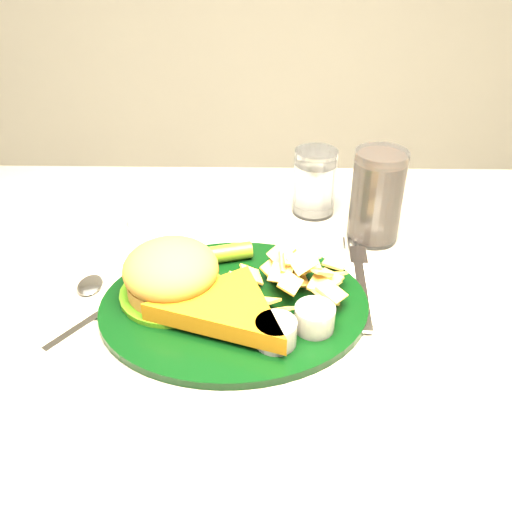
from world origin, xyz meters
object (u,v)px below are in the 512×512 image
Objects in this scene: water_glass at (315,182)px; table at (246,460)px; cola_glass at (377,197)px; fork_napkin at (361,290)px; dinner_plate at (234,284)px.

table is at bearing -116.60° from water_glass.
water_glass is at bearing 136.74° from cola_glass.
water_glass is 0.57× the size of fork_napkin.
dinner_plate is at bearing -102.85° from table.
water_glass is (0.12, 0.27, 0.02)m from dinner_plate.
table is 8.21× the size of cola_glass.
dinner_plate is 0.28m from cola_glass.
dinner_plate is 0.29m from water_glass.
cola_glass reaches higher than fork_napkin.
fork_napkin is (0.16, -0.01, 0.38)m from table.
cola_glass is at bearing 35.10° from table.
fork_napkin is (-0.04, -0.15, -0.07)m from cola_glass.
fork_napkin is at bearing -77.62° from water_glass.
cola_glass reaches higher than dinner_plate.
fork_napkin reaches higher than table.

